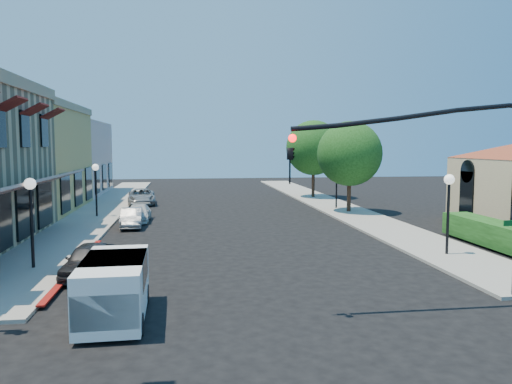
{
  "coord_description": "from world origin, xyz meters",
  "views": [
    {
      "loc": [
        -2.65,
        -11.84,
        4.83
      ],
      "look_at": [
        0.63,
        11.34,
        2.6
      ],
      "focal_mm": 35.0,
      "sensor_mm": 36.0,
      "label": 1
    }
  ],
  "objects": [
    {
      "name": "ground",
      "position": [
        0.0,
        0.0,
        0.0
      ],
      "size": [
        120.0,
        120.0,
        0.0
      ],
      "primitive_type": "plane",
      "color": "black",
      "rests_on": "ground"
    },
    {
      "name": "sidewalk_left",
      "position": [
        -8.75,
        27.0,
        0.06
      ],
      "size": [
        3.5,
        50.0,
        0.12
      ],
      "primitive_type": "cube",
      "color": "gray",
      "rests_on": "ground"
    },
    {
      "name": "sidewalk_right",
      "position": [
        8.75,
        27.0,
        0.06
      ],
      "size": [
        3.5,
        50.0,
        0.12
      ],
      "primitive_type": "cube",
      "color": "gray",
      "rests_on": "ground"
    },
    {
      "name": "curb_red_strip",
      "position": [
        -6.9,
        8.0,
        0.0
      ],
      "size": [
        0.25,
        10.0,
        0.06
      ],
      "primitive_type": "cube",
      "color": "maroon",
      "rests_on": "ground"
    },
    {
      "name": "yellow_stucco_building",
      "position": [
        -15.5,
        26.0,
        3.8
      ],
      "size": [
        10.0,
        12.0,
        7.6
      ],
      "primitive_type": "cube",
      "color": "tan",
      "rests_on": "ground"
    },
    {
      "name": "pink_stucco_building",
      "position": [
        -15.5,
        38.0,
        3.5
      ],
      "size": [
        10.0,
        12.0,
        7.0
      ],
      "primitive_type": "cube",
      "color": "beige",
      "rests_on": "ground"
    },
    {
      "name": "hedge",
      "position": [
        11.7,
        9.0,
        0.0
      ],
      "size": [
        1.4,
        8.0,
        1.1
      ],
      "primitive_type": "cube",
      "color": "#153D11",
      "rests_on": "ground"
    },
    {
      "name": "street_tree_a",
      "position": [
        8.8,
        22.0,
        4.19
      ],
      "size": [
        4.56,
        4.56,
        6.48
      ],
      "color": "#301E13",
      "rests_on": "ground"
    },
    {
      "name": "street_tree_b",
      "position": [
        8.8,
        32.0,
        4.54
      ],
      "size": [
        4.94,
        4.94,
        7.02
      ],
      "color": "#301E13",
      "rests_on": "ground"
    },
    {
      "name": "signal_mast_arm",
      "position": [
        5.86,
        1.5,
        4.09
      ],
      "size": [
        8.01,
        0.39,
        6.0
      ],
      "color": "black",
      "rests_on": "ground"
    },
    {
      "name": "lamppost_left_near",
      "position": [
        -8.5,
        8.0,
        2.74
      ],
      "size": [
        0.44,
        0.44,
        3.57
      ],
      "color": "black",
      "rests_on": "ground"
    },
    {
      "name": "lamppost_left_far",
      "position": [
        -8.5,
        22.0,
        2.74
      ],
      "size": [
        0.44,
        0.44,
        3.57
      ],
      "color": "black",
      "rests_on": "ground"
    },
    {
      "name": "lamppost_right_near",
      "position": [
        8.5,
        8.0,
        2.74
      ],
      "size": [
        0.44,
        0.44,
        3.57
      ],
      "color": "black",
      "rests_on": "ground"
    },
    {
      "name": "lamppost_right_far",
      "position": [
        8.5,
        24.0,
        2.74
      ],
      "size": [
        0.44,
        0.44,
        3.57
      ],
      "color": "black",
      "rests_on": "ground"
    },
    {
      "name": "white_van",
      "position": [
        -4.64,
        1.96,
        0.98
      ],
      "size": [
        1.76,
        3.87,
        1.7
      ],
      "color": "white",
      "rests_on": "ground"
    },
    {
      "name": "parked_car_a",
      "position": [
        -6.2,
        6.82,
        0.61
      ],
      "size": [
        1.79,
        3.68,
        1.21
      ],
      "primitive_type": "imported",
      "rotation": [
        0.0,
        0.0,
        -0.1
      ],
      "color": "black",
      "rests_on": "ground"
    },
    {
      "name": "parked_car_b",
      "position": [
        -5.81,
        17.76,
        0.56
      ],
      "size": [
        1.37,
        3.44,
        1.11
      ],
      "primitive_type": "imported",
      "rotation": [
        0.0,
        0.0,
        0.06
      ],
      "color": "#9B9DA0",
      "rests_on": "ground"
    },
    {
      "name": "parked_car_c",
      "position": [
        -5.63,
        20.0,
        0.52
      ],
      "size": [
        1.49,
        3.61,
        1.04
      ],
      "primitive_type": "imported",
      "rotation": [
        0.0,
        0.0,
        -0.01
      ],
      "color": "beige",
      "rests_on": "ground"
    },
    {
      "name": "parked_car_d",
      "position": [
        -6.2,
        29.2,
        0.63
      ],
      "size": [
        2.48,
        4.72,
        1.27
      ],
      "primitive_type": "imported",
      "rotation": [
        0.0,
        0.0,
        0.09
      ],
      "color": "gray",
      "rests_on": "ground"
    }
  ]
}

